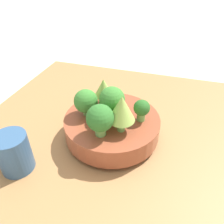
{
  "coord_description": "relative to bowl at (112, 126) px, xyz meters",
  "views": [
    {
      "loc": [
        -0.12,
        0.5,
        0.48
      ],
      "look_at": [
        0.03,
        0.03,
        0.12
      ],
      "focal_mm": 35.0,
      "sensor_mm": 36.0,
      "label": 1
    }
  ],
  "objects": [
    {
      "name": "romanesco_piece_far",
      "position": [
        -0.04,
        0.04,
        0.1
      ],
      "size": [
        0.07,
        0.07,
        0.1
      ],
      "color": "#6BA34C",
      "rests_on": "bowl"
    },
    {
      "name": "cup",
      "position": [
        0.2,
        0.18,
        0.01
      ],
      "size": [
        0.08,
        0.08,
        0.1
      ],
      "color": "#33567F",
      "rests_on": "table"
    },
    {
      "name": "broccoli_floret_back",
      "position": [
        0.01,
        0.07,
        0.08
      ],
      "size": [
        0.07,
        0.07,
        0.09
      ],
      "color": "#6BA34C",
      "rests_on": "bowl"
    },
    {
      "name": "broccoli_floret_right",
      "position": [
        0.07,
        0.01,
        0.07
      ],
      "size": [
        0.07,
        0.07,
        0.08
      ],
      "color": "#6BA34C",
      "rests_on": "bowl"
    },
    {
      "name": "table",
      "position": [
        -0.03,
        -0.03,
        -0.06
      ],
      "size": [
        0.94,
        0.86,
        0.03
      ],
      "color": "#9E7042",
      "rests_on": "ground_plane"
    },
    {
      "name": "ground_plane",
      "position": [
        -0.03,
        -0.03,
        -0.07
      ],
      "size": [
        6.0,
        6.0,
        0.0
      ],
      "primitive_type": "plane",
      "color": "beige"
    },
    {
      "name": "romanesco_piece_near",
      "position": [
        0.04,
        -0.06,
        0.08
      ],
      "size": [
        0.05,
        0.05,
        0.09
      ],
      "color": "#6BA34C",
      "rests_on": "bowl"
    },
    {
      "name": "broccoli_floret_center",
      "position": [
        0.0,
        -0.0,
        0.09
      ],
      "size": [
        0.07,
        0.07,
        0.1
      ],
      "color": "#609347",
      "rests_on": "bowl"
    },
    {
      "name": "broccoli_floret_left",
      "position": [
        -0.08,
        -0.01,
        0.07
      ],
      "size": [
        0.04,
        0.04,
        0.06
      ],
      "color": "#6BA34C",
      "rests_on": "bowl"
    },
    {
      "name": "bowl",
      "position": [
        0.0,
        0.0,
        0.0
      ],
      "size": [
        0.27,
        0.27,
        0.07
      ],
      "color": "brown",
      "rests_on": "table"
    }
  ]
}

